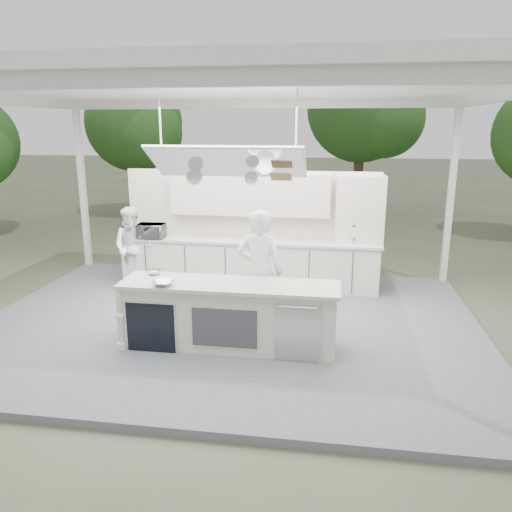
% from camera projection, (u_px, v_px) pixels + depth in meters
% --- Properties ---
extents(ground, '(90.00, 90.00, 0.00)m').
position_uv_depth(ground, '(229.00, 328.00, 8.16)').
color(ground, '#4E573C').
rests_on(ground, ground).
extents(stage_deck, '(8.00, 6.00, 0.12)m').
position_uv_depth(stage_deck, '(229.00, 325.00, 8.14)').
color(stage_deck, '#58585D').
rests_on(stage_deck, ground).
extents(tent, '(8.20, 6.20, 3.86)m').
position_uv_depth(tent, '(226.00, 90.00, 7.20)').
color(tent, white).
rests_on(tent, ground).
extents(demo_island, '(3.10, 0.79, 0.95)m').
position_uv_depth(demo_island, '(228.00, 315.00, 7.11)').
color(demo_island, beige).
rests_on(demo_island, stage_deck).
extents(back_counter, '(5.08, 0.72, 0.95)m').
position_uv_depth(back_counter, '(249.00, 262.00, 9.82)').
color(back_counter, beige).
rests_on(back_counter, stage_deck).
extents(back_wall_unit, '(5.05, 0.48, 2.25)m').
position_uv_depth(back_wall_unit, '(273.00, 212.00, 9.71)').
color(back_wall_unit, beige).
rests_on(back_wall_unit, stage_deck).
extents(tree_cluster, '(19.55, 9.40, 5.85)m').
position_uv_depth(tree_cluster, '(283.00, 123.00, 16.68)').
color(tree_cluster, '#4F3627').
rests_on(tree_cluster, ground).
extents(head_chef, '(0.73, 0.52, 1.91)m').
position_uv_depth(head_chef, '(260.00, 272.00, 7.52)').
color(head_chef, white).
rests_on(head_chef, stage_deck).
extents(sous_chef, '(0.79, 0.63, 1.58)m').
position_uv_depth(sous_chef, '(133.00, 247.00, 9.74)').
color(sous_chef, white).
rests_on(sous_chef, stage_deck).
extents(toaster_oven, '(0.53, 0.37, 0.29)m').
position_uv_depth(toaster_oven, '(151.00, 231.00, 9.75)').
color(toaster_oven, '#B2B5B9').
rests_on(toaster_oven, back_counter).
extents(bowl_large, '(0.33, 0.33, 0.07)m').
position_uv_depth(bowl_large, '(163.00, 283.00, 6.88)').
color(bowl_large, silver).
rests_on(bowl_large, demo_island).
extents(bowl_small, '(0.26, 0.26, 0.06)m').
position_uv_depth(bowl_small, '(154.00, 272.00, 7.40)').
color(bowl_small, silver).
rests_on(bowl_small, demo_island).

